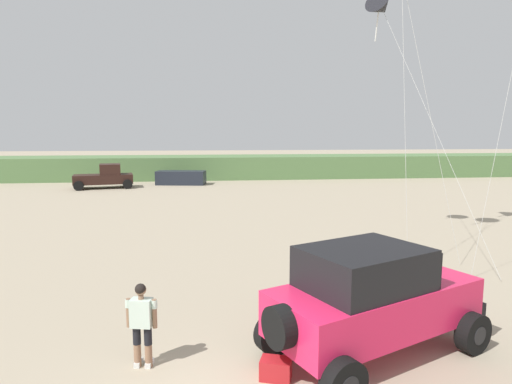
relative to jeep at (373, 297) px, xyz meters
name	(u,v)px	position (x,y,z in m)	size (l,w,h in m)	color
dune_ridge	(174,167)	(-6.42, 36.23, -0.11)	(90.00, 6.18, 2.19)	#567A47
jeep	(373,297)	(0.00, 0.00, 0.00)	(5.00, 3.93, 2.26)	#EA2151
person_watching	(142,320)	(-4.56, 0.04, -0.26)	(0.61, 0.37, 1.67)	#8C664C
cooler_box	(276,369)	(-2.08, -0.68, -1.01)	(0.56, 0.36, 0.38)	#B21E23
distant_pickup	(105,177)	(-11.48, 28.58, -0.26)	(4.89, 3.21, 1.98)	black
distant_sedan	(181,178)	(-5.44, 30.49, -0.60)	(4.20, 1.70, 1.20)	#1E232D
kite_orange_streamer	(381,7)	(3.79, 9.45, 8.29)	(2.50, 6.58, 10.16)	black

